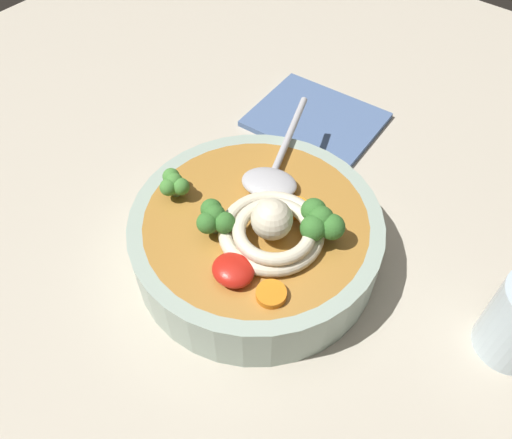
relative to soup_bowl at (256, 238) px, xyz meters
The scene contains 11 objects.
table_slab 6.93cm from the soup_bowl, 121.89° to the left, with size 133.09×133.09×4.38cm, color #BCB29E.
soup_bowl is the anchor object (origin of this frame).
noodle_pile 5.31cm from the soup_bowl, 17.40° to the right, with size 11.54×11.31×4.64cm.
soup_spoon 7.11cm from the soup_bowl, 111.20° to the left, with size 9.39×17.27×1.60cm.
chili_sauce_dollop 8.17cm from the soup_bowl, 68.16° to the right, with size 4.12×3.71×1.85cm, color red.
broccoli_floret_near_spoon 6.66cm from the soup_bowl, 119.40° to the right, with size 4.21×3.63×3.33cm.
broccoli_floret_right 10.36cm from the soup_bowl, 162.96° to the right, with size 3.55×3.06×2.81cm.
broccoli_floret_center 8.53cm from the soup_bowl, 18.34° to the left, with size 4.97×4.28×3.93cm.
carrot_slice_front 5.59cm from the soup_bowl, 59.13° to the left, with size 2.84×2.84×0.52cm, color orange.
carrot_slice_left 9.75cm from the soup_bowl, 42.42° to the right, with size 2.82×2.82×0.72cm, color orange.
folded_napkin 24.63cm from the soup_bowl, 109.03° to the left, with size 16.83×13.85×0.80cm, color #4C6693.
Camera 1 is at (23.32, -29.68, 50.93)cm, focal length 36.09 mm.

